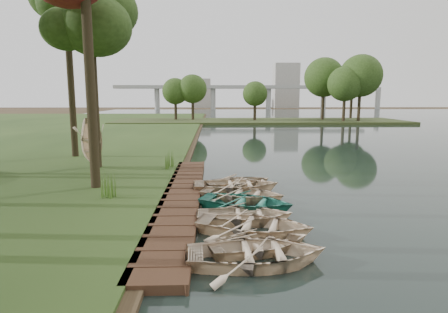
{
  "coord_description": "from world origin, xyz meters",
  "views": [
    {
      "loc": [
        -0.26,
        -15.78,
        4.43
      ],
      "look_at": [
        0.29,
        1.97,
        1.6
      ],
      "focal_mm": 30.0,
      "sensor_mm": 36.0,
      "label": 1
    }
  ],
  "objects_px": {
    "boardwalk": "(182,197)",
    "stored_rowboat": "(93,163)",
    "rowboat_1": "(260,241)",
    "rowboat_0": "(257,250)",
    "rowboat_2": "(254,223)"
  },
  "relations": [
    {
      "from": "boardwalk",
      "to": "stored_rowboat",
      "type": "bearing_deg",
      "value": 132.83
    },
    {
      "from": "rowboat_1",
      "to": "stored_rowboat",
      "type": "distance_m",
      "value": 14.5
    },
    {
      "from": "boardwalk",
      "to": "rowboat_1",
      "type": "relative_size",
      "value": 5.25
    },
    {
      "from": "rowboat_0",
      "to": "stored_rowboat",
      "type": "height_order",
      "value": "stored_rowboat"
    },
    {
      "from": "rowboat_0",
      "to": "stored_rowboat",
      "type": "relative_size",
      "value": 1.27
    },
    {
      "from": "boardwalk",
      "to": "rowboat_2",
      "type": "height_order",
      "value": "rowboat_2"
    },
    {
      "from": "boardwalk",
      "to": "stored_rowboat",
      "type": "relative_size",
      "value": 5.41
    },
    {
      "from": "rowboat_0",
      "to": "rowboat_1",
      "type": "bearing_deg",
      "value": -15.73
    },
    {
      "from": "boardwalk",
      "to": "rowboat_2",
      "type": "xyz_separation_m",
      "value": [
        2.67,
        -4.3,
        0.29
      ]
    },
    {
      "from": "rowboat_0",
      "to": "rowboat_1",
      "type": "height_order",
      "value": "rowboat_0"
    },
    {
      "from": "stored_rowboat",
      "to": "boardwalk",
      "type": "bearing_deg",
      "value": -101.24
    },
    {
      "from": "rowboat_0",
      "to": "rowboat_1",
      "type": "relative_size",
      "value": 1.23
    },
    {
      "from": "rowboat_1",
      "to": "rowboat_2",
      "type": "relative_size",
      "value": 0.81
    },
    {
      "from": "boardwalk",
      "to": "rowboat_2",
      "type": "distance_m",
      "value": 5.07
    },
    {
      "from": "rowboat_0",
      "to": "rowboat_2",
      "type": "relative_size",
      "value": 1.0
    }
  ]
}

